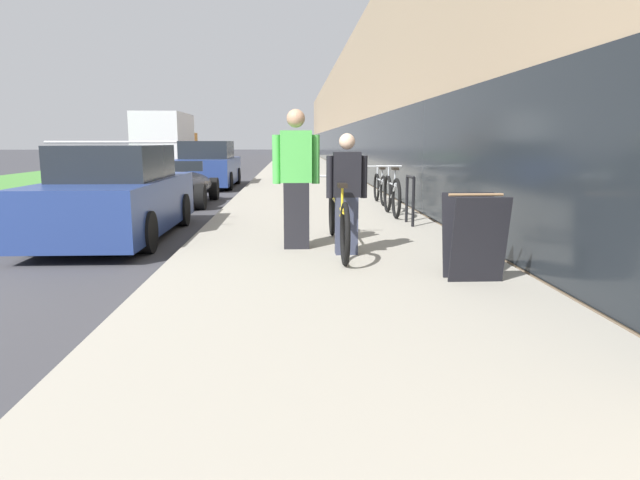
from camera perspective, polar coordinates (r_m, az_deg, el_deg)
The scene contains 14 objects.
sidewalk_slab at distance 26.11m, azimuth -1.64°, elevation 6.55°, with size 4.05×70.00×0.14m.
storefront_facade at distance 34.92m, azimuth 9.99°, elevation 12.13°, with size 10.01×70.00×6.12m.
lawn_strip at distance 32.07m, azimuth -23.06°, elevation 6.28°, with size 4.65×70.00×0.03m.
tandem_bicycle at distance 7.60m, azimuth 1.78°, elevation 2.09°, with size 0.52×2.89×0.93m.
person_rider at distance 7.19m, azimuth 2.68°, elevation 4.59°, with size 0.52×0.20×1.52m.
person_bystander at distance 7.59m, azimuth -2.40°, elevation 6.08°, with size 0.62×0.24×1.83m.
bike_rack_hoop at distance 9.95m, azimuth 9.00°, elevation 4.49°, with size 0.05×0.60×0.84m.
cruiser_bike_nearest at distance 11.16m, azimuth 7.19°, elevation 4.51°, with size 0.52×1.74×0.95m.
cruiser_bike_middle at distance 13.29m, azimuth 6.00°, elevation 5.22°, with size 0.52×1.69×0.85m.
sandwich_board_sign at distance 6.07m, azimuth 15.14°, elevation 0.32°, with size 0.56×0.56×0.90m.
parked_sedan_curbside at distance 9.80m, azimuth -19.59°, elevation 4.17°, with size 1.77×4.43×1.57m.
vintage_roadster_curbside at distance 14.71m, azimuth -14.02°, elevation 5.26°, with size 1.68×3.99×1.06m.
parked_sedan_far at distance 20.15m, azimuth -11.15°, elevation 7.25°, with size 1.94×4.57×1.58m.
moving_truck at distance 32.98m, azimuth -15.09°, elevation 9.46°, with size 2.50×6.66×3.07m.
Camera 1 is at (4.93, -5.06, 1.56)m, focal length 32.00 mm.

